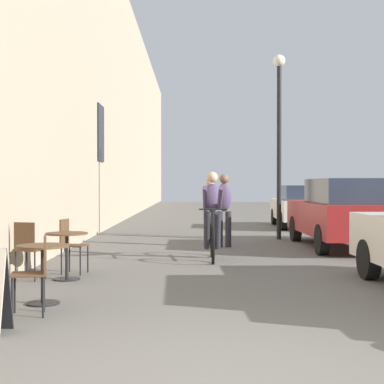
% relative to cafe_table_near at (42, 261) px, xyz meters
% --- Properties ---
extents(building_facade_left, '(0.54, 68.00, 9.59)m').
position_rel_cafe_table_near_xyz_m(building_facade_left, '(-1.20, 11.03, 4.27)').
color(building_facade_left, tan).
rests_on(building_facade_left, ground_plane).
extents(cafe_table_near, '(0.64, 0.64, 0.72)m').
position_rel_cafe_table_near_xyz_m(cafe_table_near, '(0.00, 0.00, 0.00)').
color(cafe_table_near, black).
rests_on(cafe_table_near, ground_plane).
extents(cafe_chair_near_toward_street, '(0.45, 0.45, 0.89)m').
position_rel_cafe_table_near_xyz_m(cafe_chair_near_toward_street, '(0.07, -0.60, -0.00)').
color(cafe_chair_near_toward_street, black).
rests_on(cafe_chair_near_toward_street, ground_plane).
extents(cafe_table_mid, '(0.64, 0.64, 0.72)m').
position_rel_cafe_table_near_xyz_m(cafe_table_mid, '(-0.10, 1.81, 0.00)').
color(cafe_table_mid, black).
rests_on(cafe_table_mid, ground_plane).
extents(cafe_chair_mid_toward_street, '(0.45, 0.45, 0.89)m').
position_rel_cafe_table_near_xyz_m(cafe_chair_mid_toward_street, '(-0.17, 2.43, -0.00)').
color(cafe_chair_mid_toward_street, black).
rests_on(cafe_chair_mid_toward_street, ground_plane).
extents(cafe_chair_mid_toward_wall, '(0.46, 0.46, 0.89)m').
position_rel_cafe_table_near_xyz_m(cafe_chair_mid_toward_wall, '(-0.67, 1.73, -0.00)').
color(cafe_chair_mid_toward_wall, black).
rests_on(cafe_chair_mid_toward_wall, ground_plane).
extents(cyclist_on_bicycle, '(0.52, 1.76, 1.74)m').
position_rel_cafe_table_near_xyz_m(cyclist_on_bicycle, '(2.22, 4.26, 0.29)').
color(cyclist_on_bicycle, black).
rests_on(cyclist_on_bicycle, ground_plane).
extents(pedestrian_near, '(0.35, 0.25, 1.70)m').
position_rel_cafe_table_near_xyz_m(pedestrian_near, '(2.56, 6.45, 0.44)').
color(pedestrian_near, '#26262D').
rests_on(pedestrian_near, ground_plane).
extents(pedestrian_mid, '(0.37, 0.29, 1.61)m').
position_rel_cafe_table_near_xyz_m(pedestrian_mid, '(2.30, 8.68, 0.38)').
color(pedestrian_mid, '#26262D').
rests_on(pedestrian_mid, ground_plane).
extents(street_lamp, '(0.32, 0.32, 4.90)m').
position_rel_cafe_table_near_xyz_m(street_lamp, '(4.13, 8.38, 2.59)').
color(street_lamp, black).
rests_on(street_lamp, ground_plane).
extents(parked_car_second, '(1.92, 4.48, 1.59)m').
position_rel_cafe_table_near_xyz_m(parked_car_second, '(5.33, 6.26, 0.30)').
color(parked_car_second, maroon).
rests_on(parked_car_second, ground_plane).
extents(parked_car_third, '(1.80, 4.07, 1.43)m').
position_rel_cafe_table_near_xyz_m(parked_car_third, '(5.53, 12.60, 0.22)').
color(parked_car_third, beige).
rests_on(parked_car_third, ground_plane).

